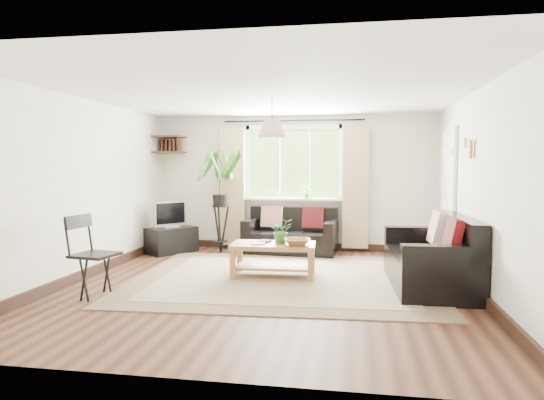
% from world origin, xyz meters
% --- Properties ---
extents(floor, '(5.50, 5.50, 0.00)m').
position_xyz_m(floor, '(0.00, 0.00, 0.00)').
color(floor, black).
rests_on(floor, ground).
extents(ceiling, '(5.50, 5.50, 0.00)m').
position_xyz_m(ceiling, '(0.00, 0.00, 2.40)').
color(ceiling, white).
rests_on(ceiling, floor).
extents(wall_back, '(5.00, 0.02, 2.40)m').
position_xyz_m(wall_back, '(0.00, 2.75, 1.20)').
color(wall_back, silver).
rests_on(wall_back, floor).
extents(wall_front, '(5.00, 0.02, 2.40)m').
position_xyz_m(wall_front, '(0.00, -2.75, 1.20)').
color(wall_front, silver).
rests_on(wall_front, floor).
extents(wall_left, '(0.02, 5.50, 2.40)m').
position_xyz_m(wall_left, '(-2.50, 0.00, 1.20)').
color(wall_left, silver).
rests_on(wall_left, floor).
extents(wall_right, '(0.02, 5.50, 2.40)m').
position_xyz_m(wall_right, '(2.50, 0.00, 1.20)').
color(wall_right, silver).
rests_on(wall_right, floor).
extents(rug, '(4.04, 3.52, 0.02)m').
position_xyz_m(rug, '(0.14, 0.39, 0.01)').
color(rug, '#C0B195').
rests_on(rug, floor).
extents(window, '(2.50, 0.16, 2.16)m').
position_xyz_m(window, '(0.00, 2.71, 1.55)').
color(window, white).
rests_on(window, wall_back).
extents(door, '(0.06, 0.96, 2.06)m').
position_xyz_m(door, '(2.47, 1.70, 1.00)').
color(door, silver).
rests_on(door, wall_right).
extents(corner_shelf, '(0.50, 0.50, 0.34)m').
position_xyz_m(corner_shelf, '(-2.25, 2.50, 1.89)').
color(corner_shelf, black).
rests_on(corner_shelf, wall_back).
extents(pendant_lamp, '(0.36, 0.36, 0.54)m').
position_xyz_m(pendant_lamp, '(0.00, 0.40, 2.05)').
color(pendant_lamp, beige).
rests_on(pendant_lamp, ceiling).
extents(wall_sconce, '(0.12, 0.12, 0.28)m').
position_xyz_m(wall_sconce, '(2.43, 0.30, 1.74)').
color(wall_sconce, beige).
rests_on(wall_sconce, wall_right).
extents(sofa_back, '(1.62, 0.89, 0.74)m').
position_xyz_m(sofa_back, '(0.00, 2.30, 0.37)').
color(sofa_back, black).
rests_on(sofa_back, floor).
extents(sofa_right, '(1.83, 0.97, 0.84)m').
position_xyz_m(sofa_right, '(1.99, 0.24, 0.42)').
color(sofa_right, black).
rests_on(sofa_right, floor).
extents(coffee_table, '(1.15, 0.66, 0.46)m').
position_xyz_m(coffee_table, '(0.01, 0.47, 0.23)').
color(coffee_table, olive).
rests_on(coffee_table, floor).
extents(table_plant, '(0.38, 0.36, 0.33)m').
position_xyz_m(table_plant, '(0.11, 0.53, 0.63)').
color(table_plant, '#306A2A').
rests_on(table_plant, coffee_table).
extents(bowl, '(0.39, 0.39, 0.09)m').
position_xyz_m(bowl, '(0.34, 0.39, 0.50)').
color(bowl, brown).
rests_on(bowl, coffee_table).
extents(book_a, '(0.24, 0.28, 0.02)m').
position_xyz_m(book_a, '(-0.27, 0.36, 0.47)').
color(book_a, white).
rests_on(book_a, coffee_table).
extents(book_b, '(0.22, 0.26, 0.02)m').
position_xyz_m(book_b, '(-0.22, 0.59, 0.47)').
color(book_b, '#5B2724').
rests_on(book_b, coffee_table).
extents(tv_stand, '(0.85, 0.94, 0.44)m').
position_xyz_m(tv_stand, '(-2.03, 1.99, 0.22)').
color(tv_stand, black).
rests_on(tv_stand, floor).
extents(tv, '(0.54, 0.64, 0.48)m').
position_xyz_m(tv, '(-2.06, 1.99, 0.68)').
color(tv, '#A5A5AA').
rests_on(tv, tv_stand).
extents(palm_stand, '(0.84, 0.84, 1.78)m').
position_xyz_m(palm_stand, '(-1.20, 2.15, 0.89)').
color(palm_stand, black).
rests_on(palm_stand, floor).
extents(folding_chair, '(0.55, 0.55, 0.94)m').
position_xyz_m(folding_chair, '(-1.84, -0.86, 0.47)').
color(folding_chair, black).
rests_on(folding_chair, floor).
extents(sill_plant, '(0.14, 0.10, 0.27)m').
position_xyz_m(sill_plant, '(0.25, 2.63, 1.06)').
color(sill_plant, '#2D6023').
rests_on(sill_plant, window).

